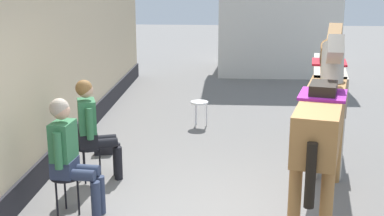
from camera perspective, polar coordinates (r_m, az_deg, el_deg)
ground_plane at (r=8.64m, az=3.48°, el=-3.76°), size 40.00×40.00×0.00m
pub_facade_wall at (r=7.27m, az=-17.02°, el=4.61°), size 0.34×14.00×3.40m
distant_cottage at (r=14.83m, az=9.35°, el=10.90°), size 3.40×2.60×3.50m
seated_visitor_near at (r=6.02m, az=-13.41°, el=-4.68°), size 0.61×0.49×1.39m
seated_visitor_far at (r=6.98m, az=-10.95°, el=-1.83°), size 0.61×0.49×1.39m
saddled_horse_near at (r=6.14m, az=14.28°, el=-0.61°), size 1.02×2.94×2.06m
saddled_horse_far at (r=7.85m, az=14.82°, el=2.64°), size 0.78×2.98×2.06m
spare_stool_white at (r=9.42m, az=0.83°, el=0.36°), size 0.32×0.32×0.46m
satchel_bag at (r=8.14m, az=-9.77°, el=-4.38°), size 0.30×0.18×0.20m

